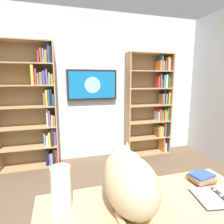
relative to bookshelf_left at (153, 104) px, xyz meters
The scene contains 9 objects.
wall_back 1.28m from the bookshelf_left, ahead, with size 4.52×0.06×2.70m, color silver.
bookshelf_left is the anchor object (origin of this frame).
bookshelf_right 2.21m from the bookshelf_left, ahead, with size 0.95×0.28×2.10m.
wall_mounted_tv 1.27m from the bookshelf_left, ahead, with size 0.91×0.07×0.55m.
cat 2.80m from the bookshelf_left, 58.72° to the left, with size 0.29×0.59×0.36m.
open_binder 2.64m from the bookshelf_left, 71.06° to the left, with size 0.36×0.28×0.02m.
paper_towel_roll 2.97m from the bookshelf_left, 51.84° to the left, with size 0.11×0.11×0.27m, color white.
coffee_mug 2.58m from the bookshelf_left, 61.42° to the left, with size 0.08×0.08×0.10m, color white.
desk_book_stack 2.45m from the bookshelf_left, 70.01° to the left, with size 0.17×0.14×0.07m.
Camera 1 is at (0.61, 1.28, 1.49)m, focal length 30.19 mm.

